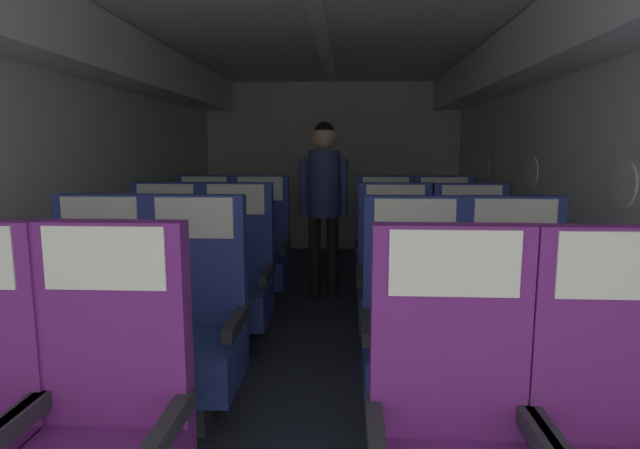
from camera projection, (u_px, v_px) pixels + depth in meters
name	position (u px, v px, depth m)	size (l,w,h in m)	color
ground	(317.00, 342.00, 3.60)	(3.60, 7.13, 0.02)	#2D3342
fuselage_shell	(319.00, 107.00, 3.62)	(3.48, 6.78, 2.26)	silver
seat_a_left_aisle	(101.00, 437.00, 1.56)	(0.51, 0.48, 1.12)	#38383D
seat_b_left_window	(98.00, 328.00, 2.51)	(0.51, 0.48, 1.12)	#38383D
seat_b_left_aisle	(193.00, 331.00, 2.47)	(0.51, 0.48, 1.12)	#38383D
seat_b_right_aisle	(515.00, 336.00, 2.40)	(0.51, 0.48, 1.12)	#38383D
seat_b_right_window	(414.00, 336.00, 2.41)	(0.51, 0.48, 1.12)	#38383D
seat_c_left_window	(164.00, 281.00, 3.41)	(0.51, 0.48, 1.12)	#38383D
seat_c_left_aisle	(235.00, 282.00, 3.39)	(0.51, 0.48, 1.12)	#38383D
seat_c_right_aisle	(471.00, 285.00, 3.31)	(0.51, 0.48, 1.12)	#38383D
seat_c_right_window	(395.00, 283.00, 3.35)	(0.51, 0.48, 1.12)	#38383D
seat_d_left_window	(204.00, 253.00, 4.33)	(0.51, 0.48, 1.12)	#38383D
seat_d_left_aisle	(259.00, 253.00, 4.31)	(0.51, 0.48, 1.12)	#38383D
seat_d_right_aisle	(444.00, 255.00, 4.23)	(0.51, 0.48, 1.12)	#38383D
seat_d_right_window	(385.00, 254.00, 4.26)	(0.51, 0.48, 1.12)	#38383D
flight_attendant	(324.00, 191.00, 4.53)	(0.43, 0.28, 1.58)	black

